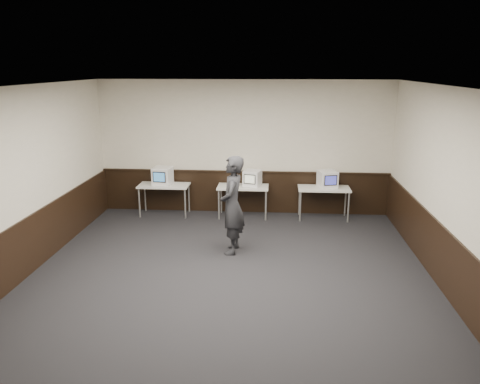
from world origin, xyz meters
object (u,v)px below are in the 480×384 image
at_px(emac_center, 252,178).
at_px(emac_right, 327,179).
at_px(desk_right, 324,191).
at_px(desk_center, 243,189).
at_px(desk_left, 164,187).
at_px(emac_left, 163,176).
at_px(person, 232,205).

bearing_deg(emac_center, emac_right, 14.50).
bearing_deg(desk_right, desk_center, 180.00).
height_order(desk_right, emac_right, emac_right).
relative_size(desk_left, emac_center, 2.51).
distance_m(emac_left, emac_center, 2.15).
bearing_deg(emac_right, desk_right, -174.75).
bearing_deg(emac_center, desk_right, 13.62).
relative_size(desk_center, emac_left, 2.44).
relative_size(desk_center, emac_center, 2.51).
bearing_deg(person, emac_right, 140.38).
xyz_separation_m(emac_center, person, (-0.27, -2.26, 0.01)).
distance_m(emac_center, person, 2.27).
distance_m(emac_right, person, 3.02).
bearing_deg(emac_right, desk_left, 166.25).
xyz_separation_m(desk_right, emac_center, (-1.68, 0.05, 0.26)).
distance_m(desk_center, person, 2.23).
bearing_deg(emac_right, person, -146.21).
height_order(desk_left, emac_center, emac_center).
relative_size(emac_left, emac_right, 0.97).
relative_size(desk_center, person, 0.63).
xyz_separation_m(desk_center, emac_left, (-1.93, 0.02, 0.28)).
height_order(desk_center, desk_right, same).
distance_m(desk_left, emac_right, 3.88).
height_order(desk_center, emac_left, emac_left).
bearing_deg(emac_center, emac_left, -164.26).
relative_size(emac_center, emac_right, 0.94).
height_order(desk_right, emac_left, emac_left).
bearing_deg(emac_center, desk_center, -153.14).
bearing_deg(emac_left, desk_center, 6.19).
bearing_deg(desk_right, person, -131.38).
distance_m(desk_center, emac_left, 1.95).
height_order(desk_right, emac_center, emac_center).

